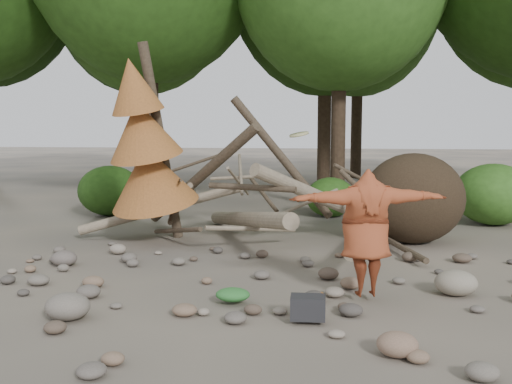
# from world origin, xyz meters

# --- Properties ---
(ground) EXTENTS (120.00, 120.00, 0.00)m
(ground) POSITION_xyz_m (0.00, 0.00, 0.00)
(ground) COLOR #514C44
(ground) RESTS_ON ground
(deadfall_pile) EXTENTS (8.55, 5.24, 3.30)m
(deadfall_pile) POSITION_xyz_m (2.02, 4.24, 0.95)
(deadfall_pile) COLOR #332619
(deadfall_pile) RESTS_ON ground
(dead_conifer) EXTENTS (2.06, 2.16, 4.35)m
(dead_conifer) POSITION_xyz_m (-3.12, 3.37, 2.11)
(dead_conifer) COLOR #4C3F30
(dead_conifer) RESTS_ON ground
(bush_left) EXTENTS (1.80, 1.80, 1.44)m
(bush_left) POSITION_xyz_m (-5.50, 7.20, 0.72)
(bush_left) COLOR #234913
(bush_left) RESTS_ON ground
(bush_mid) EXTENTS (1.40, 1.40, 1.12)m
(bush_mid) POSITION_xyz_m (0.80, 7.80, 0.56)
(bush_mid) COLOR #2E5C1A
(bush_mid) RESTS_ON ground
(bush_right) EXTENTS (2.00, 2.00, 1.60)m
(bush_right) POSITION_xyz_m (5.00, 7.00, 0.80)
(bush_right) COLOR #396D22
(bush_right) RESTS_ON ground
(frisbee_thrower) EXTENTS (2.37, 1.10, 2.41)m
(frisbee_thrower) POSITION_xyz_m (1.34, -0.06, 1.01)
(frisbee_thrower) COLOR brown
(frisbee_thrower) RESTS_ON ground
(backpack) EXTENTS (0.46, 0.31, 0.30)m
(backpack) POSITION_xyz_m (0.55, -1.17, 0.15)
(backpack) COLOR black
(backpack) RESTS_ON ground
(cloth_green) EXTENTS (0.49, 0.41, 0.19)m
(cloth_green) POSITION_xyz_m (-0.56, -0.52, 0.09)
(cloth_green) COLOR #2A6B2C
(cloth_green) RESTS_ON ground
(cloth_orange) EXTENTS (0.29, 0.24, 0.11)m
(cloth_orange) POSITION_xyz_m (0.62, -0.26, 0.05)
(cloth_orange) COLOR #A2561B
(cloth_orange) RESTS_ON ground
(boulder_front_left) EXTENTS (0.60, 0.54, 0.36)m
(boulder_front_left) POSITION_xyz_m (-2.61, -1.46, 0.18)
(boulder_front_left) COLOR slate
(boulder_front_left) RESTS_ON ground
(boulder_front_right) EXTENTS (0.46, 0.42, 0.28)m
(boulder_front_right) POSITION_xyz_m (1.58, -2.13, 0.14)
(boulder_front_right) COLOR #856753
(boulder_front_right) RESTS_ON ground
(boulder_mid_right) EXTENTS (0.64, 0.58, 0.38)m
(boulder_mid_right) POSITION_xyz_m (2.72, 0.37, 0.19)
(boulder_mid_right) COLOR gray
(boulder_mid_right) RESTS_ON ground
(boulder_mid_left) EXTENTS (0.48, 0.43, 0.29)m
(boulder_mid_left) POSITION_xyz_m (-4.02, 1.31, 0.14)
(boulder_mid_left) COLOR #655B55
(boulder_mid_left) RESTS_ON ground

